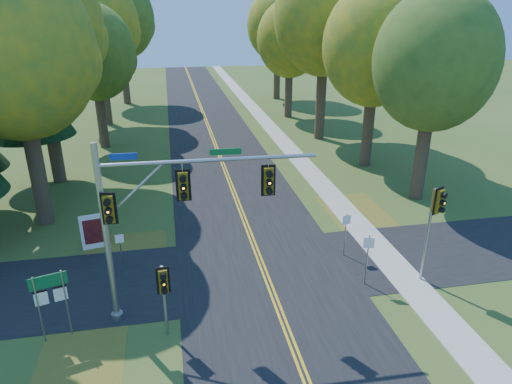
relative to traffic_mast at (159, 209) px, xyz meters
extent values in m
plane|color=#314F1C|center=(4.46, 0.64, -4.67)|extent=(160.00, 160.00, 0.00)
cube|color=black|center=(4.46, 0.64, -4.66)|extent=(8.00, 160.00, 0.02)
cube|color=black|center=(4.46, 2.64, -4.67)|extent=(60.00, 6.00, 0.02)
cube|color=gold|center=(4.36, 0.64, -4.65)|extent=(0.10, 160.00, 0.01)
cube|color=gold|center=(4.56, 0.64, -4.65)|extent=(0.10, 160.00, 0.01)
cube|color=#9E998E|center=(10.66, 0.64, -4.64)|extent=(1.60, 160.00, 0.06)
cube|color=brown|center=(-2.04, 4.64, -4.67)|extent=(4.00, 6.00, 0.00)
cube|color=brown|center=(11.26, 6.64, -4.67)|extent=(3.50, 8.00, 0.00)
cube|color=brown|center=(-3.04, -2.36, -4.67)|extent=(3.00, 5.00, 0.00)
cylinder|color=#38281C|center=(-6.74, 9.94, -1.30)|extent=(0.86, 0.86, 6.75)
ellipsoid|color=#AB8C16|center=(-6.74, 9.94, 4.88)|extent=(8.00, 8.00, 9.20)
sphere|color=#AB8C16|center=(-5.14, 11.14, 4.08)|extent=(4.80, 4.80, 4.80)
cylinder|color=#38281C|center=(15.96, 9.34, -1.64)|extent=(0.83, 0.83, 6.08)
ellipsoid|color=#506F22|center=(15.96, 9.34, 3.92)|extent=(7.20, 7.20, 8.28)
sphere|color=#506F22|center=(17.40, 10.42, 3.20)|extent=(4.32, 4.32, 4.32)
sphere|color=#506F22|center=(14.70, 8.62, 4.64)|extent=(3.96, 3.96, 3.96)
cylinder|color=#38281C|center=(-7.34, 16.84, -0.96)|extent=(0.89, 0.89, 7.42)
ellipsoid|color=#AB8C16|center=(-7.34, 16.84, 5.76)|extent=(8.60, 8.60, 9.89)
sphere|color=#AB8C16|center=(-5.62, 18.13, 4.90)|extent=(5.16, 5.16, 5.16)
sphere|color=#AB8C16|center=(-8.84, 15.98, 6.62)|extent=(4.73, 4.73, 4.73)
cylinder|color=#38281C|center=(15.36, 16.14, -1.52)|extent=(0.84, 0.84, 6.30)
ellipsoid|color=#AB8C16|center=(15.36, 16.14, 4.29)|extent=(7.60, 7.60, 8.74)
sphere|color=#AB8C16|center=(16.88, 17.28, 3.53)|extent=(4.56, 4.56, 4.56)
sphere|color=#AB8C16|center=(14.03, 15.38, 5.05)|extent=(4.18, 4.18, 4.18)
cylinder|color=#38281C|center=(-5.14, 25.04, -1.86)|extent=(0.81, 0.81, 5.62)
ellipsoid|color=#506F22|center=(-5.14, 25.04, 3.33)|extent=(6.80, 6.80, 7.82)
sphere|color=#506F22|center=(-3.78, 26.06, 2.65)|extent=(4.08, 4.08, 4.08)
sphere|color=#506F22|center=(-6.33, 24.36, 4.01)|extent=(3.74, 3.74, 3.74)
cylinder|color=#38281C|center=(14.26, 24.24, -0.85)|extent=(0.90, 0.90, 7.65)
ellipsoid|color=#AB8C16|center=(14.26, 24.24, 6.06)|extent=(8.80, 8.80, 10.12)
sphere|color=#AB8C16|center=(16.02, 25.56, 5.18)|extent=(5.28, 5.28, 5.28)
sphere|color=#AB8C16|center=(12.72, 23.36, 6.94)|extent=(4.84, 4.84, 4.84)
cylinder|color=#38281C|center=(-5.74, 33.74, -1.19)|extent=(0.87, 0.87, 6.98)
ellipsoid|color=#AB8C16|center=(-5.74, 33.74, 5.17)|extent=(8.20, 8.20, 9.43)
sphere|color=#AB8C16|center=(-4.10, 34.97, 4.35)|extent=(4.92, 4.92, 4.92)
sphere|color=#AB8C16|center=(-7.17, 32.92, 5.99)|extent=(4.51, 4.51, 4.51)
cylinder|color=#38281C|center=(13.66, 33.44, -1.75)|extent=(0.82, 0.82, 5.85)
ellipsoid|color=#AB8C16|center=(13.66, 33.44, 3.63)|extent=(7.00, 7.00, 8.05)
sphere|color=#AB8C16|center=(15.06, 34.49, 2.93)|extent=(4.20, 4.20, 4.20)
sphere|color=#AB8C16|center=(12.44, 32.74, 4.33)|extent=(3.85, 3.85, 3.85)
cylinder|color=#38281C|center=(-4.54, 44.64, -1.07)|extent=(0.88, 0.88, 7.20)
ellipsoid|color=#506F22|center=(-4.54, 44.64, 5.47)|extent=(8.40, 8.40, 9.66)
sphere|color=#506F22|center=(-2.86, 45.90, 4.63)|extent=(5.04, 5.04, 5.04)
sphere|color=#506F22|center=(-6.01, 43.80, 6.31)|extent=(4.62, 4.62, 4.62)
cylinder|color=#38281C|center=(14.86, 44.14, -1.41)|extent=(0.85, 0.85, 6.53)
ellipsoid|color=#AB8C16|center=(14.86, 44.14, 4.58)|extent=(7.80, 7.80, 8.97)
sphere|color=#AB8C16|center=(16.42, 45.31, 3.80)|extent=(4.68, 4.68, 4.68)
sphere|color=#AB8C16|center=(13.50, 43.36, 5.36)|extent=(4.29, 4.29, 4.29)
cylinder|color=#38281C|center=(-8.54, 16.64, -2.96)|extent=(0.50, 0.50, 3.42)
cone|color=black|center=(-8.54, 16.64, 1.47)|extent=(5.60, 5.60, 5.45)
cone|color=black|center=(-8.54, 16.64, 5.37)|extent=(4.57, 4.57, 5.45)
cylinder|color=#999BA1|center=(-1.97, 0.11, -1.04)|extent=(0.23, 0.23, 7.27)
cylinder|color=#999BA1|center=(-1.97, 0.11, -4.52)|extent=(0.46, 0.46, 0.31)
cylinder|color=#999BA1|center=(1.92, -0.01, 1.76)|extent=(7.79, 0.38, 0.15)
cylinder|color=#999BA1|center=(-0.83, 0.07, 0.73)|extent=(2.35, 0.16, 2.15)
cylinder|color=#999BA1|center=(0.93, 0.02, 1.58)|extent=(0.04, 0.04, 0.37)
cube|color=#72590C|center=(0.93, 0.02, 0.87)|extent=(0.36, 0.32, 1.04)
cube|color=black|center=(0.93, 0.02, 0.87)|extent=(0.54, 0.05, 1.23)
sphere|color=orange|center=(0.93, -0.22, 0.87)|extent=(0.19, 0.19, 0.19)
cylinder|color=black|center=(0.93, -0.22, 1.20)|extent=(0.25, 0.17, 0.25)
cylinder|color=black|center=(0.93, -0.22, 0.87)|extent=(0.25, 0.17, 0.25)
cylinder|color=black|center=(0.93, -0.22, 0.54)|extent=(0.25, 0.17, 0.25)
cylinder|color=#999BA1|center=(4.05, -0.08, 1.58)|extent=(0.04, 0.04, 0.37)
cube|color=#72590C|center=(4.05, -0.08, 0.87)|extent=(0.36, 0.32, 1.04)
cube|color=black|center=(4.05, -0.08, 0.87)|extent=(0.54, 0.05, 1.23)
sphere|color=orange|center=(4.04, -0.32, 0.87)|extent=(0.19, 0.19, 0.19)
cylinder|color=black|center=(4.04, -0.32, 1.20)|extent=(0.25, 0.17, 0.25)
cylinder|color=black|center=(4.04, -0.32, 0.87)|extent=(0.25, 0.17, 0.25)
cylinder|color=black|center=(4.04, -0.32, 0.54)|extent=(0.25, 0.17, 0.25)
cube|color=#72590C|center=(-1.72, -0.06, 0.21)|extent=(0.36, 0.32, 1.04)
cube|color=black|center=(-1.72, -0.06, 0.21)|extent=(0.54, 0.05, 1.23)
sphere|color=orange|center=(-1.72, -0.30, 0.21)|extent=(0.19, 0.19, 0.19)
cylinder|color=black|center=(-1.72, -0.30, 0.54)|extent=(0.25, 0.17, 0.25)
cylinder|color=black|center=(-1.72, -0.30, 0.21)|extent=(0.25, 0.17, 0.25)
cylinder|color=black|center=(-1.72, -0.30, -0.13)|extent=(0.25, 0.17, 0.25)
cube|color=navy|center=(-1.04, 0.08, 2.06)|extent=(0.94, 0.07, 0.23)
cube|color=#0C5926|center=(2.49, -0.03, 2.06)|extent=(1.14, 0.08, 0.23)
cylinder|color=gray|center=(11.29, 0.42, -2.42)|extent=(0.12, 0.12, 4.50)
cube|color=#72590C|center=(11.39, 0.22, -0.68)|extent=(0.44, 0.42, 1.02)
cube|color=black|center=(11.39, 0.22, -0.68)|extent=(0.50, 0.25, 1.21)
sphere|color=orange|center=(11.48, 0.01, -0.68)|extent=(0.18, 0.18, 0.18)
cylinder|color=black|center=(11.48, 0.01, -0.36)|extent=(0.29, 0.25, 0.25)
cylinder|color=black|center=(11.48, 0.01, -0.68)|extent=(0.29, 0.25, 0.25)
cylinder|color=black|center=(11.48, 0.01, -1.01)|extent=(0.29, 0.25, 0.25)
cylinder|color=#95979D|center=(-0.04, -1.14, -3.19)|extent=(0.11, 0.11, 2.97)
cube|color=#72590C|center=(-0.02, -1.34, -2.17)|extent=(0.34, 0.31, 0.93)
cube|color=black|center=(-0.02, -1.34, -2.17)|extent=(0.48, 0.08, 1.09)
sphere|color=orange|center=(0.00, -1.55, -2.17)|extent=(0.17, 0.17, 0.17)
cylinder|color=black|center=(0.00, -1.55, -1.87)|extent=(0.24, 0.17, 0.22)
cylinder|color=black|center=(0.00, -1.55, -2.17)|extent=(0.24, 0.17, 0.22)
cylinder|color=black|center=(0.00, -1.55, -2.47)|extent=(0.24, 0.17, 0.22)
cylinder|color=gray|center=(-4.49, -0.72, -3.28)|extent=(0.06, 0.06, 2.79)
cylinder|color=gray|center=(-3.59, -0.46, -3.28)|extent=(0.06, 0.06, 2.79)
cube|color=#0C582C|center=(-4.05, -0.57, -2.21)|extent=(1.26, 0.40, 0.51)
cube|color=silver|center=(-4.05, -0.57, -2.21)|extent=(1.07, 0.32, 0.07)
cube|color=silver|center=(-4.36, -0.66, -2.86)|extent=(0.46, 0.17, 0.51)
cube|color=black|center=(-4.36, -0.66, -2.55)|extent=(0.45, 0.14, 0.09)
cube|color=silver|center=(-3.73, -0.47, -2.86)|extent=(0.46, 0.17, 0.51)
cube|color=black|center=(-3.73, -0.47, -2.55)|extent=(0.45, 0.14, 0.09)
cube|color=silver|center=(-3.56, 6.33, -3.76)|extent=(1.34, 0.43, 1.84)
cube|color=maroon|center=(-3.54, 6.23, -3.70)|extent=(1.01, 0.22, 1.33)
cube|color=silver|center=(-4.06, 6.23, -4.52)|extent=(0.10, 0.10, 0.31)
cube|color=silver|center=(-3.06, 6.43, -4.52)|extent=(0.10, 0.10, 0.31)
cylinder|color=gray|center=(8.66, 3.18, -3.53)|extent=(0.05, 0.05, 2.28)
cube|color=silver|center=(8.66, 3.16, -2.70)|extent=(0.43, 0.11, 0.47)
cylinder|color=gray|center=(8.66, 0.59, -3.46)|extent=(0.06, 0.06, 2.43)
cube|color=white|center=(8.66, 0.57, -2.57)|extent=(0.46, 0.15, 0.50)
cylinder|color=gray|center=(-2.02, 3.70, -3.67)|extent=(0.05, 0.05, 2.01)
cube|color=white|center=(-2.01, 3.68, -2.94)|extent=(0.38, 0.08, 0.41)
camera|label=1|loc=(0.63, -15.50, 6.87)|focal=32.00mm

